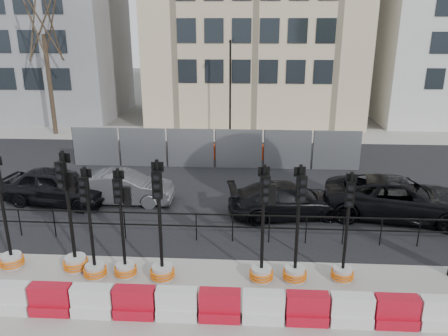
# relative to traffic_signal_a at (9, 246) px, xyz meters

# --- Properties ---
(ground) EXTENTS (120.00, 120.00, 0.00)m
(ground) POSITION_rel_traffic_signal_a_xyz_m (5.26, 0.78, -0.73)
(ground) COLOR #51514C
(ground) RESTS_ON ground
(sidewalk_near) EXTENTS (40.00, 6.00, 0.02)m
(sidewalk_near) POSITION_rel_traffic_signal_a_xyz_m (5.26, -2.22, -0.72)
(sidewalk_near) COLOR gray
(sidewalk_near) RESTS_ON ground
(road) EXTENTS (40.00, 14.00, 0.03)m
(road) POSITION_rel_traffic_signal_a_xyz_m (5.26, 7.78, -0.71)
(road) COLOR black
(road) RESTS_ON ground
(sidewalk_far) EXTENTS (40.00, 4.00, 0.02)m
(sidewalk_far) POSITION_rel_traffic_signal_a_xyz_m (5.26, 16.78, -0.72)
(sidewalk_far) COLOR gray
(sidewalk_far) RESTS_ON ground
(building_grey) EXTENTS (11.00, 9.06, 14.00)m
(building_grey) POSITION_rel_traffic_signal_a_xyz_m (-8.74, 22.77, 6.27)
(building_grey) COLOR gray
(building_grey) RESTS_ON ground
(kerb_railing) EXTENTS (18.00, 0.04, 1.00)m
(kerb_railing) POSITION_rel_traffic_signal_a_xyz_m (5.26, 1.98, -0.04)
(kerb_railing) COLOR black
(kerb_railing) RESTS_ON ground
(heras_fencing) EXTENTS (14.33, 1.72, 2.00)m
(heras_fencing) POSITION_rel_traffic_signal_a_xyz_m (5.25, 10.58, -0.05)
(heras_fencing) COLOR gray
(heras_fencing) RESTS_ON ground
(lamp_post_far) EXTENTS (0.12, 0.56, 6.00)m
(lamp_post_far) POSITION_rel_traffic_signal_a_xyz_m (5.76, 15.76, 2.50)
(lamp_post_far) COLOR black
(lamp_post_far) RESTS_ON ground
(tree_bare_far) EXTENTS (2.00, 2.00, 9.00)m
(tree_bare_far) POSITION_rel_traffic_signal_a_xyz_m (-5.74, 16.28, 5.93)
(tree_bare_far) COLOR #473828
(tree_bare_far) RESTS_ON ground
(barrier_row) EXTENTS (15.70, 0.50, 0.80)m
(barrier_row) POSITION_rel_traffic_signal_a_xyz_m (5.26, -2.02, -0.36)
(barrier_row) COLOR #B60E1A
(barrier_row) RESTS_ON ground
(traffic_signal_a) EXTENTS (0.69, 0.69, 3.52)m
(traffic_signal_a) POSITION_rel_traffic_signal_a_xyz_m (0.00, 0.00, 0.00)
(traffic_signal_a) COLOR #BAB9B5
(traffic_signal_a) RESTS_ON ground
(traffic_signal_b) EXTENTS (0.72, 0.72, 3.67)m
(traffic_signal_b) POSITION_rel_traffic_signal_a_xyz_m (1.95, -0.04, 0.15)
(traffic_signal_b) COLOR #BAB9B5
(traffic_signal_b) RESTS_ON ground
(traffic_signal_c) EXTENTS (0.66, 0.66, 3.34)m
(traffic_signal_c) POSITION_rel_traffic_signal_a_xyz_m (2.64, -0.38, -0.04)
(traffic_signal_c) COLOR #BAB9B5
(traffic_signal_c) RESTS_ON ground
(traffic_signal_d) EXTENTS (0.64, 0.64, 3.26)m
(traffic_signal_d) POSITION_rel_traffic_signal_a_xyz_m (3.50, -0.27, 0.05)
(traffic_signal_d) COLOR #BAB9B5
(traffic_signal_d) RESTS_ON ground
(traffic_signal_e) EXTENTS (0.70, 0.70, 3.56)m
(traffic_signal_e) POSITION_rel_traffic_signal_a_xyz_m (4.58, -0.38, 0.01)
(traffic_signal_e) COLOR #BAB9B5
(traffic_signal_e) RESTS_ON ground
(traffic_signal_f) EXTENTS (0.68, 0.68, 3.45)m
(traffic_signal_f) POSITION_rel_traffic_signal_a_xyz_m (7.38, -0.27, 0.09)
(traffic_signal_f) COLOR #BAB9B5
(traffic_signal_f) RESTS_ON ground
(traffic_signal_g) EXTENTS (0.68, 0.68, 3.45)m
(traffic_signal_g) POSITION_rel_traffic_signal_a_xyz_m (8.30, -0.23, -0.01)
(traffic_signal_g) COLOR #BAB9B5
(traffic_signal_g) RESTS_ON ground
(traffic_signal_h) EXTENTS (0.64, 0.64, 3.24)m
(traffic_signal_h) POSITION_rel_traffic_signal_a_xyz_m (9.64, -0.12, -0.06)
(traffic_signal_h) COLOR #BAB9B5
(traffic_signal_h) RESTS_ON ground
(car_a) EXTENTS (2.98, 4.83, 1.48)m
(car_a) POSITION_rel_traffic_signal_a_xyz_m (-0.70, 4.90, 0.01)
(car_a) COLOR black
(car_a) RESTS_ON ground
(car_b) EXTENTS (1.49, 4.00, 1.30)m
(car_b) POSITION_rel_traffic_signal_a_xyz_m (1.97, 5.07, -0.07)
(car_b) COLOR #434347
(car_b) RESTS_ON ground
(car_c) EXTENTS (3.17, 5.00, 1.29)m
(car_c) POSITION_rel_traffic_signal_a_xyz_m (8.45, 4.17, -0.08)
(car_c) COLOR black
(car_c) RESTS_ON ground
(car_d) EXTENTS (4.37, 6.26, 1.50)m
(car_d) POSITION_rel_traffic_signal_a_xyz_m (12.54, 4.33, 0.02)
(car_d) COLOR black
(car_d) RESTS_ON ground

